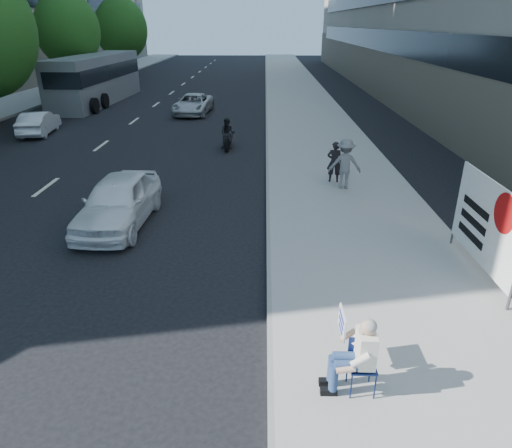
{
  "coord_description": "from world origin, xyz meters",
  "views": [
    {
      "loc": [
        1.32,
        -7.34,
        5.41
      ],
      "look_at": [
        1.13,
        3.0,
        0.82
      ],
      "focal_mm": 32.0,
      "sensor_mm": 36.0,
      "label": 1
    }
  ],
  "objects_px": {
    "bus": "(97,79)",
    "white_sedan_far": "(193,104)",
    "protest_banner": "(486,222)",
    "white_sedan_near": "(118,201)",
    "motorcycle": "(228,135)",
    "seated_protester": "(356,351)",
    "jogger": "(345,164)",
    "white_sedan_mid": "(39,123)",
    "pedestrian_woman": "(334,162)"
  },
  "relations": [
    {
      "from": "white_sedan_near",
      "to": "white_sedan_mid",
      "type": "height_order",
      "value": "white_sedan_near"
    },
    {
      "from": "seated_protester",
      "to": "protest_banner",
      "type": "relative_size",
      "value": 0.43
    },
    {
      "from": "jogger",
      "to": "bus",
      "type": "xyz_separation_m",
      "value": [
        -14.94,
        19.16,
        0.63
      ]
    },
    {
      "from": "jogger",
      "to": "bus",
      "type": "height_order",
      "value": "bus"
    },
    {
      "from": "jogger",
      "to": "protest_banner",
      "type": "xyz_separation_m",
      "value": [
        2.1,
        -5.85,
        0.4
      ]
    },
    {
      "from": "bus",
      "to": "white_sedan_near",
      "type": "bearing_deg",
      "value": -67.52
    },
    {
      "from": "bus",
      "to": "white_sedan_far",
      "type": "bearing_deg",
      "value": -27.93
    },
    {
      "from": "jogger",
      "to": "pedestrian_woman",
      "type": "height_order",
      "value": "jogger"
    },
    {
      "from": "pedestrian_woman",
      "to": "jogger",
      "type": "bearing_deg",
      "value": 118.26
    },
    {
      "from": "protest_banner",
      "to": "bus",
      "type": "relative_size",
      "value": 0.25
    },
    {
      "from": "pedestrian_woman",
      "to": "white_sedan_mid",
      "type": "bearing_deg",
      "value": -22.61
    },
    {
      "from": "motorcycle",
      "to": "white_sedan_mid",
      "type": "bearing_deg",
      "value": 171.06
    },
    {
      "from": "white_sedan_mid",
      "to": "seated_protester",
      "type": "bearing_deg",
      "value": 118.28
    },
    {
      "from": "pedestrian_woman",
      "to": "white_sedan_far",
      "type": "relative_size",
      "value": 0.33
    },
    {
      "from": "white_sedan_near",
      "to": "white_sedan_mid",
      "type": "relative_size",
      "value": 1.17
    },
    {
      "from": "seated_protester",
      "to": "motorcycle",
      "type": "bearing_deg",
      "value": 101.39
    },
    {
      "from": "seated_protester",
      "to": "white_sedan_mid",
      "type": "distance_m",
      "value": 22.55
    },
    {
      "from": "seated_protester",
      "to": "white_sedan_far",
      "type": "height_order",
      "value": "seated_protester"
    },
    {
      "from": "jogger",
      "to": "white_sedan_mid",
      "type": "bearing_deg",
      "value": -25.3
    },
    {
      "from": "white_sedan_near",
      "to": "motorcycle",
      "type": "bearing_deg",
      "value": 76.62
    },
    {
      "from": "motorcycle",
      "to": "bus",
      "type": "height_order",
      "value": "bus"
    },
    {
      "from": "white_sedan_mid",
      "to": "motorcycle",
      "type": "xyz_separation_m",
      "value": [
        10.16,
        -2.87,
        0.04
      ]
    },
    {
      "from": "jogger",
      "to": "white_sedan_mid",
      "type": "xyz_separation_m",
      "value": [
        -14.6,
        8.7,
        -0.41
      ]
    },
    {
      "from": "jogger",
      "to": "motorcycle",
      "type": "bearing_deg",
      "value": -47.16
    },
    {
      "from": "jogger",
      "to": "white_sedan_far",
      "type": "xyz_separation_m",
      "value": [
        -7.34,
        14.68,
        -0.38
      ]
    },
    {
      "from": "seated_protester",
      "to": "bus",
      "type": "distance_m",
      "value": 31.77
    },
    {
      "from": "white_sedan_far",
      "to": "bus",
      "type": "xyz_separation_m",
      "value": [
        -7.6,
        4.47,
        1.02
      ]
    },
    {
      "from": "motorcycle",
      "to": "white_sedan_near",
      "type": "bearing_deg",
      "value": -98.96
    },
    {
      "from": "protest_banner",
      "to": "pedestrian_woman",
      "type": "bearing_deg",
      "value": 109.95
    },
    {
      "from": "jogger",
      "to": "bus",
      "type": "bearing_deg",
      "value": -46.55
    },
    {
      "from": "seated_protester",
      "to": "white_sedan_far",
      "type": "xyz_separation_m",
      "value": [
        -5.99,
        24.23,
        -0.26
      ]
    },
    {
      "from": "jogger",
      "to": "protest_banner",
      "type": "relative_size",
      "value": 0.56
    },
    {
      "from": "seated_protester",
      "to": "white_sedan_near",
      "type": "xyz_separation_m",
      "value": [
        -5.58,
        6.61,
        -0.16
      ]
    },
    {
      "from": "seated_protester",
      "to": "protest_banner",
      "type": "bearing_deg",
      "value": 46.95
    },
    {
      "from": "jogger",
      "to": "white_sedan_near",
      "type": "bearing_deg",
      "value": 28.46
    },
    {
      "from": "white_sedan_far",
      "to": "jogger",
      "type": "bearing_deg",
      "value": -59.78
    },
    {
      "from": "protest_banner",
      "to": "white_sedan_far",
      "type": "relative_size",
      "value": 0.69
    },
    {
      "from": "protest_banner",
      "to": "seated_protester",
      "type": "bearing_deg",
      "value": -133.05
    },
    {
      "from": "seated_protester",
      "to": "motorcycle",
      "type": "height_order",
      "value": "seated_protester"
    },
    {
      "from": "pedestrian_woman",
      "to": "white_sedan_near",
      "type": "xyz_separation_m",
      "value": [
        -6.67,
        -3.59,
        -0.16
      ]
    },
    {
      "from": "seated_protester",
      "to": "white_sedan_near",
      "type": "bearing_deg",
      "value": 130.17
    },
    {
      "from": "protest_banner",
      "to": "white_sedan_near",
      "type": "height_order",
      "value": "protest_banner"
    },
    {
      "from": "protest_banner",
      "to": "bus",
      "type": "height_order",
      "value": "bus"
    },
    {
      "from": "seated_protester",
      "to": "bus",
      "type": "relative_size",
      "value": 0.11
    },
    {
      "from": "seated_protester",
      "to": "motorcycle",
      "type": "xyz_separation_m",
      "value": [
        -3.1,
        15.37,
        -0.24
      ]
    },
    {
      "from": "protest_banner",
      "to": "white_sedan_far",
      "type": "bearing_deg",
      "value": 114.69
    },
    {
      "from": "white_sedan_far",
      "to": "seated_protester",
      "type": "bearing_deg",
      "value": -72.45
    },
    {
      "from": "white_sedan_mid",
      "to": "protest_banner",
      "type": "bearing_deg",
      "value": 131.23
    },
    {
      "from": "seated_protester",
      "to": "pedestrian_woman",
      "type": "bearing_deg",
      "value": 83.91
    },
    {
      "from": "white_sedan_mid",
      "to": "bus",
      "type": "distance_m",
      "value": 10.51
    }
  ]
}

